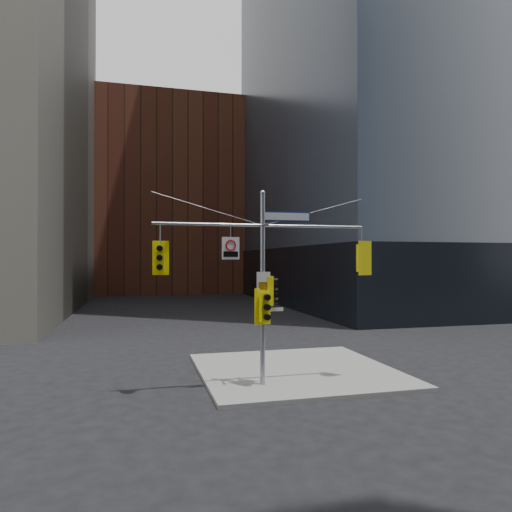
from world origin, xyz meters
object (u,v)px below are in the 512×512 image
signal_assembly (263,268)px  traffic_light_pole_side (271,291)px  traffic_light_east_arm (362,258)px  street_sign_blade (287,217)px  traffic_light_pole_front (265,307)px  traffic_light_west_arm (160,258)px  regulatory_sign_arm (231,247)px

signal_assembly → traffic_light_pole_side: (0.32, -0.00, -0.84)m
traffic_light_east_arm → street_sign_blade: (-3.07, 0.00, 1.55)m
traffic_light_pole_front → traffic_light_west_arm: bearing=164.9°
traffic_light_west_arm → traffic_light_pole_side: (4.02, -0.02, -1.22)m
traffic_light_pole_side → regulatory_sign_arm: (-1.53, -0.02, 1.60)m
signal_assembly → traffic_light_pole_front: 1.42m
traffic_light_west_arm → traffic_light_pole_side: 4.21m
traffic_light_pole_side → traffic_light_east_arm: bearing=-78.1°
traffic_light_west_arm → street_sign_blade: bearing=8.4°
signal_assembly → regulatory_sign_arm: 1.42m
signal_assembly → traffic_light_pole_front: bearing=-90.3°
traffic_light_pole_front → signal_assembly: bearing=79.0°
street_sign_blade → regulatory_sign_arm: size_ratio=2.24×
signal_assembly → regulatory_sign_arm: signal_assembly is taller
traffic_light_pole_side → street_sign_blade: size_ratio=0.60×
traffic_light_pole_side → street_sign_blade: (0.63, 0.01, 2.77)m
traffic_light_pole_front → traffic_light_pole_side: bearing=28.3°
traffic_light_west_arm → traffic_light_pole_front: (3.70, -0.28, -1.77)m
traffic_light_pole_side → regulatory_sign_arm: size_ratio=1.34×
traffic_light_east_arm → street_sign_blade: size_ratio=0.73×
traffic_light_pole_front → street_sign_blade: (0.95, 0.27, 3.32)m
traffic_light_pole_front → regulatory_sign_arm: regulatory_sign_arm is taller
street_sign_blade → regulatory_sign_arm: (-2.15, -0.02, -1.17)m
traffic_light_west_arm → traffic_light_east_arm: traffic_light_east_arm is taller
signal_assembly → traffic_light_west_arm: size_ratio=6.65×
traffic_light_west_arm → traffic_light_east_arm: (7.72, -0.01, -0.00)m
traffic_light_pole_front → regulatory_sign_arm: size_ratio=1.62×
regulatory_sign_arm → traffic_light_pole_side: bearing=-3.1°
signal_assembly → traffic_light_east_arm: size_ratio=6.01×
traffic_light_east_arm → traffic_light_pole_front: 4.40m
traffic_light_pole_side → traffic_light_pole_front: size_ratio=0.82×
signal_assembly → traffic_light_pole_front: signal_assembly is taller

